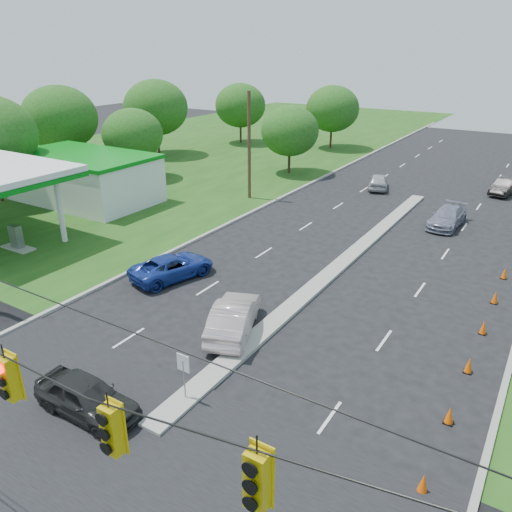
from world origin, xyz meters
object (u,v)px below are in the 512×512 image
Objects in this scene: black_sedan at (87,397)px; blue_pickup at (172,267)px; gas_station at (69,176)px; white_sedan at (234,317)px.

black_sedan reaches higher than blue_pickup.
black_sedan is (21.10, -16.65, -1.85)m from gas_station.
black_sedan is at bearing 58.30° from white_sedan.
white_sedan is 7.02m from blue_pickup.
gas_station is 26.94m from black_sedan.
gas_station is at bearing -43.95° from white_sedan.
gas_station reaches higher than blue_pickup.
white_sedan is at bearing -10.56° from black_sedan.
black_sedan is 7.54m from white_sedan.
white_sedan is at bearing -22.36° from gas_station.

